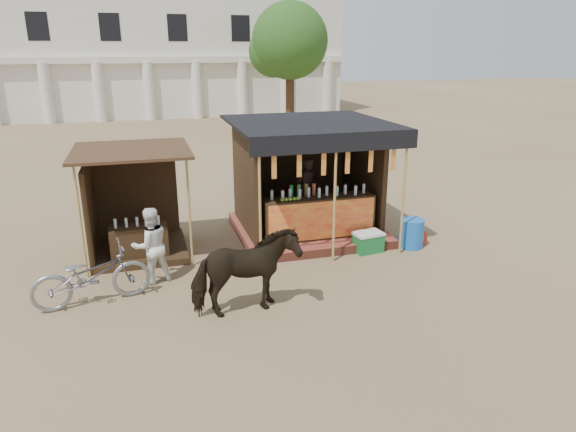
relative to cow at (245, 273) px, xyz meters
The scene contains 11 objects.
ground 1.50m from the cow, ahead, with size 120.00×120.00×0.00m, color #846B4C.
main_stall 4.23m from the cow, 57.40° to the left, with size 3.60×3.61×2.78m.
secondary_stall 3.92m from the cow, 118.90° to the left, with size 2.40×2.40×2.38m.
cow is the anchor object (origin of this frame).
motorbike 2.82m from the cow, 156.14° to the left, with size 0.72×2.05×1.08m, color gray.
bystander 2.32m from the cow, 130.36° to the left, with size 0.74×0.58×1.52m, color white.
blue_barrel 4.78m from the cow, 25.30° to the left, with size 0.56×0.56×0.67m, color blue.
red_crate 5.03m from the cow, 26.10° to the left, with size 0.44×0.40×0.30m, color #9C2C1A.
cooler 3.85m from the cow, 32.37° to the left, with size 0.70×0.53×0.46m.
background_building 30.32m from the cow, 91.38° to the left, with size 26.00×7.45×8.18m.
tree 23.75m from the cow, 72.41° to the left, with size 4.50×4.40×7.00m.
Camera 1 is at (-2.78, -8.05, 4.39)m, focal length 32.00 mm.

